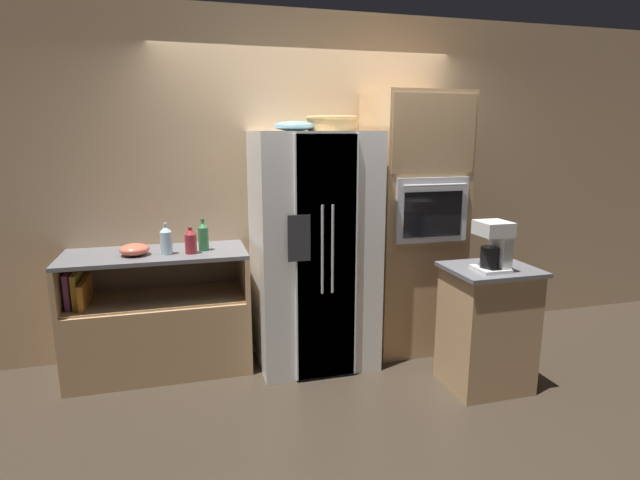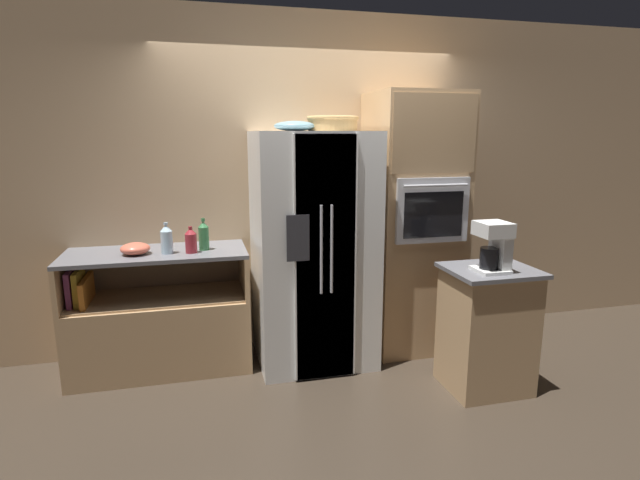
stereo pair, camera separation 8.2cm
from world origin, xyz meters
TOP-DOWN VIEW (x-y plane):
  - ground_plane at (0.00, 0.00)m, footprint 20.00×20.00m
  - wall_back at (0.00, 0.49)m, footprint 12.00×0.06m
  - counter_left at (-1.28, 0.16)m, footprint 1.35×0.60m
  - refrigerator at (-0.07, 0.06)m, footprint 0.91×0.84m
  - wall_oven at (0.81, 0.12)m, footprint 0.73×0.74m
  - island_counter at (1.02, -0.74)m, footprint 0.61×0.52m
  - wicker_basket at (0.10, 0.12)m, footprint 0.40×0.40m
  - fruit_bowl at (-0.20, 0.12)m, footprint 0.32×0.32m
  - bottle_tall at (-1.18, 0.08)m, footprint 0.09×0.09m
  - bottle_short at (-1.01, 0.06)m, footprint 0.09×0.09m
  - bottle_wide at (-0.91, 0.14)m, footprint 0.08×0.08m
  - mixing_bowl at (-1.41, 0.11)m, footprint 0.21×0.21m
  - coffee_maker at (0.99, -0.81)m, footprint 0.21×0.22m

SIDE VIEW (x-z plane):
  - ground_plane at x=0.00m, z-range 0.00..0.00m
  - counter_left at x=-1.28m, z-range -0.13..0.82m
  - island_counter at x=1.02m, z-range 0.00..0.90m
  - refrigerator at x=-0.07m, z-range 0.00..1.84m
  - mixing_bowl at x=-1.41m, z-range 0.94..1.03m
  - bottle_short at x=-1.01m, z-range 0.94..1.14m
  - bottle_tall at x=-1.18m, z-range 0.94..1.17m
  - bottle_wide at x=-0.91m, z-range 0.93..1.18m
  - wall_oven at x=0.81m, z-range 0.00..2.15m
  - coffee_maker at x=0.99m, z-range 0.92..1.26m
  - wall_back at x=0.00m, z-range 0.00..2.80m
  - fruit_bowl at x=-0.20m, z-range 1.84..1.91m
  - wicker_basket at x=0.10m, z-range 1.84..1.96m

